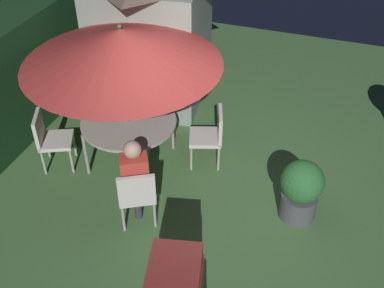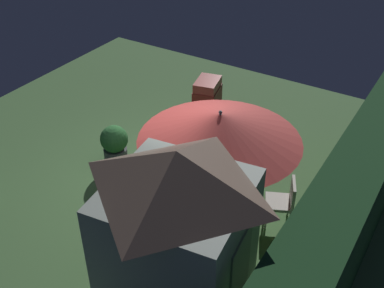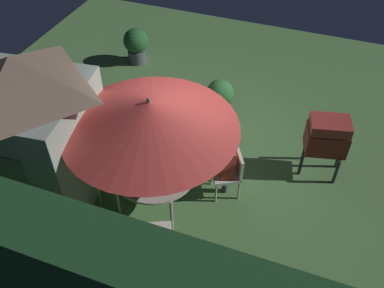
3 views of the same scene
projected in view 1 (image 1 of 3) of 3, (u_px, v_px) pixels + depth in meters
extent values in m
plane|color=#47703D|center=(215.00, 192.00, 6.72)|extent=(11.00, 11.00, 0.00)
cube|color=gray|center=(152.00, 41.00, 8.10)|extent=(1.93, 1.96, 2.13)
cube|color=slate|center=(104.00, 48.00, 8.39)|extent=(0.72, 0.12, 1.66)
cylinder|color=#B2ADA3|center=(129.00, 122.00, 6.83)|extent=(1.38, 1.38, 0.04)
cylinder|color=gray|center=(148.00, 169.00, 6.57)|extent=(0.05, 0.05, 0.69)
cylinder|color=gray|center=(173.00, 130.00, 7.29)|extent=(0.05, 0.05, 0.69)
cylinder|color=gray|center=(86.00, 155.00, 6.82)|extent=(0.05, 0.05, 0.69)
cylinder|color=gray|center=(116.00, 118.00, 7.54)|extent=(0.05, 0.05, 0.69)
cylinder|color=#4C4C51|center=(127.00, 101.00, 6.61)|extent=(0.04, 0.04, 2.14)
cone|color=#B73833|center=(121.00, 46.00, 6.09)|extent=(2.66, 2.66, 0.48)
sphere|color=#4C4C51|center=(119.00, 27.00, 5.93)|extent=(0.06, 0.06, 0.06)
cube|color=maroon|center=(174.00, 276.00, 4.28)|extent=(0.76, 0.61, 0.20)
cube|color=silver|center=(137.00, 192.00, 6.06)|extent=(0.63, 0.63, 0.06)
cube|color=silver|center=(137.00, 191.00, 5.76)|extent=(0.27, 0.43, 0.45)
cylinder|color=#AFABA3|center=(123.00, 218.00, 6.02)|extent=(0.04, 0.04, 0.45)
cylinder|color=#AFABA3|center=(155.00, 214.00, 6.07)|extent=(0.04, 0.04, 0.45)
cylinder|color=#AFABA3|center=(122.00, 196.00, 6.33)|extent=(0.04, 0.04, 0.45)
cylinder|color=#AFABA3|center=(152.00, 192.00, 6.38)|extent=(0.04, 0.04, 0.45)
cube|color=silver|center=(205.00, 137.00, 6.97)|extent=(0.58, 0.58, 0.06)
cube|color=silver|center=(220.00, 125.00, 6.83)|extent=(0.45, 0.19, 0.45)
cylinder|color=#AFABA3|center=(219.00, 158.00, 6.95)|extent=(0.04, 0.04, 0.45)
cylinder|color=#AFABA3|center=(218.00, 141.00, 7.26)|extent=(0.04, 0.04, 0.45)
cylinder|color=#AFABA3|center=(191.00, 158.00, 6.96)|extent=(0.04, 0.04, 0.45)
cylinder|color=#AFABA3|center=(192.00, 141.00, 7.27)|extent=(0.04, 0.04, 0.45)
cube|color=silver|center=(145.00, 95.00, 7.89)|extent=(0.55, 0.55, 0.06)
cube|color=silver|center=(147.00, 77.00, 7.91)|extent=(0.15, 0.46, 0.45)
cylinder|color=#AFABA3|center=(159.00, 100.00, 8.16)|extent=(0.04, 0.04, 0.45)
cylinder|color=#AFABA3|center=(137.00, 99.00, 8.20)|extent=(0.04, 0.04, 0.45)
cylinder|color=#AFABA3|center=(155.00, 114.00, 7.85)|extent=(0.04, 0.04, 0.45)
cylinder|color=#AFABA3|center=(132.00, 112.00, 7.89)|extent=(0.04, 0.04, 0.45)
cube|color=silver|center=(57.00, 140.00, 6.91)|extent=(0.61, 0.61, 0.06)
cube|color=silver|center=(39.00, 129.00, 6.76)|extent=(0.44, 0.24, 0.45)
cylinder|color=#AFABA3|center=(47.00, 145.00, 7.19)|extent=(0.04, 0.04, 0.45)
cylinder|color=#AFABA3|center=(43.00, 162.00, 6.88)|extent=(0.04, 0.04, 0.45)
cylinder|color=#AFABA3|center=(74.00, 143.00, 7.22)|extent=(0.04, 0.04, 0.45)
cylinder|color=#AFABA3|center=(71.00, 160.00, 6.91)|extent=(0.04, 0.04, 0.45)
cylinder|color=#4C4C51|center=(298.00, 205.00, 6.26)|extent=(0.48, 0.48, 0.36)
sphere|color=#2D6B33|center=(302.00, 181.00, 6.00)|extent=(0.56, 0.56, 0.56)
cube|color=#CC3D33|center=(135.00, 174.00, 5.87)|extent=(0.37, 0.41, 0.55)
sphere|color=tan|center=(132.00, 150.00, 5.63)|extent=(0.22, 0.22, 0.22)
cylinder|color=#383347|center=(138.00, 204.00, 6.19)|extent=(0.10, 0.10, 0.48)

